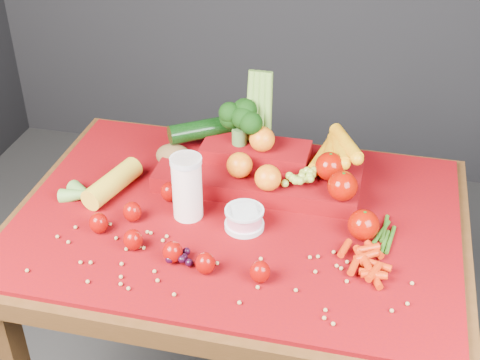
% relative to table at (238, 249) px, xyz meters
% --- Properties ---
extents(table, '(1.10, 0.80, 0.75)m').
position_rel_table_xyz_m(table, '(0.00, 0.00, 0.00)').
color(table, '#37220C').
rests_on(table, ground).
extents(red_cloth, '(1.05, 0.75, 0.01)m').
position_rel_table_xyz_m(red_cloth, '(0.00, 0.00, 0.10)').
color(red_cloth, '#750403').
rests_on(red_cloth, table).
extents(milk_glass, '(0.08, 0.08, 0.16)m').
position_rel_table_xyz_m(milk_glass, '(-0.12, -0.03, 0.19)').
color(milk_glass, white).
rests_on(milk_glass, red_cloth).
extents(yogurt_bowl, '(0.09, 0.09, 0.05)m').
position_rel_table_xyz_m(yogurt_bowl, '(0.03, -0.05, 0.13)').
color(yogurt_bowl, silver).
rests_on(yogurt_bowl, red_cloth).
extents(strawberry_scatter, '(0.44, 0.28, 0.05)m').
position_rel_table_xyz_m(strawberry_scatter, '(-0.13, -0.15, 0.13)').
color(strawberry_scatter, '#860001').
rests_on(strawberry_scatter, red_cloth).
extents(dark_grape_cluster, '(0.06, 0.05, 0.03)m').
position_rel_table_xyz_m(dark_grape_cluster, '(-0.08, -0.20, 0.12)').
color(dark_grape_cluster, black).
rests_on(dark_grape_cluster, red_cloth).
extents(soybean_scatter, '(0.84, 0.24, 0.01)m').
position_rel_table_xyz_m(soybean_scatter, '(0.00, -0.20, 0.11)').
color(soybean_scatter, tan).
rests_on(soybean_scatter, red_cloth).
extents(corn_ear, '(0.22, 0.26, 0.06)m').
position_rel_table_xyz_m(corn_ear, '(-0.37, -0.01, 0.13)').
color(corn_ear, gold).
rests_on(corn_ear, red_cloth).
extents(potato, '(0.10, 0.07, 0.07)m').
position_rel_table_xyz_m(potato, '(-0.22, 0.17, 0.14)').
color(potato, brown).
rests_on(potato, red_cloth).
extents(baby_carrot_pile, '(0.18, 0.17, 0.03)m').
position_rel_table_xyz_m(baby_carrot_pile, '(0.30, -0.12, 0.12)').
color(baby_carrot_pile, '#BE2706').
rests_on(baby_carrot_pile, red_cloth).
extents(green_bean_pile, '(0.14, 0.12, 0.01)m').
position_rel_table_xyz_m(green_bean_pile, '(0.35, -0.01, 0.11)').
color(green_bean_pile, '#2C5C15').
rests_on(green_bean_pile, red_cloth).
extents(produce_mound, '(0.58, 0.38, 0.27)m').
position_rel_table_xyz_m(produce_mound, '(0.04, 0.16, 0.16)').
color(produce_mound, '#750403').
rests_on(produce_mound, red_cloth).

